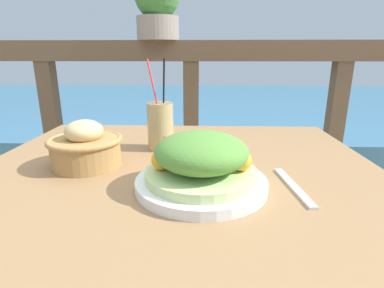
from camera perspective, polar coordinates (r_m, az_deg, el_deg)
name	(u,v)px	position (r m, az deg, el deg)	size (l,w,h in m)	color
patio_table	(179,206)	(0.76, -2.40, -11.70)	(0.94, 0.81, 0.73)	#997047
railing_fence	(191,112)	(1.44, -0.16, 6.11)	(2.80, 0.08, 1.04)	brown
sea_backdrop	(199,116)	(3.99, 1.26, 5.41)	(12.00, 4.00, 0.40)	teal
salad_plate	(201,165)	(0.58, 1.77, -4.03)	(0.26, 0.26, 0.11)	white
drink_glass	(160,126)	(0.82, -6.03, 3.46)	(0.07, 0.07, 0.24)	tan
bread_basket	(86,147)	(0.74, -19.60, -0.53)	(0.17, 0.17, 0.11)	#AD7F47
potted_plant	(157,6)	(1.44, -6.62, 24.61)	(0.20, 0.20, 0.28)	gray
knife	(293,186)	(0.63, 18.74, -7.63)	(0.03, 0.18, 0.00)	silver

